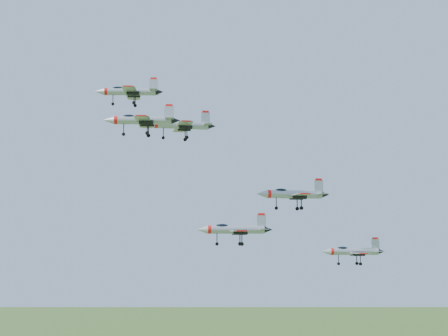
{
  "coord_description": "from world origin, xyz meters",
  "views": [
    {
      "loc": [
        3.63,
        -108.76,
        108.82
      ],
      "look_at": [
        4.27,
        -1.97,
        120.98
      ],
      "focal_mm": 50.0,
      "sensor_mm": 36.0,
      "label": 1
    }
  ],
  "objects": [
    {
      "name": "jet_trail",
      "position": [
        26.86,
        1.59,
        106.65
      ],
      "size": [
        11.63,
        9.64,
        3.11
      ],
      "rotation": [
        0.0,
        0.0,
        0.09
      ],
      "color": "#9A9FA6"
    },
    {
      "name": "jet_left_low",
      "position": [
        16.71,
        4.26,
        116.92
      ],
      "size": [
        13.91,
        11.67,
        3.73
      ],
      "rotation": [
        0.0,
        0.0,
        0.18
      ],
      "color": "#9A9FA6"
    },
    {
      "name": "jet_lead",
      "position": [
        -14.53,
        11.35,
        137.65
      ],
      "size": [
        13.63,
        11.22,
        3.65
      ],
      "rotation": [
        0.0,
        0.0,
        0.03
      ],
      "color": "#9A9FA6"
    },
    {
      "name": "jet_right_low",
      "position": [
        5.79,
        -7.65,
        110.34
      ],
      "size": [
        12.55,
        10.43,
        3.35
      ],
      "rotation": [
        0.0,
        0.0,
        0.11
      ],
      "color": "#9A9FA6"
    },
    {
      "name": "jet_right_high",
      "position": [
        -7.85,
        -20.44,
        125.82
      ],
      "size": [
        11.16,
        9.18,
        2.99
      ],
      "rotation": [
        0.0,
        0.0,
        0.03
      ],
      "color": "#9A9FA6"
    },
    {
      "name": "jet_left_high",
      "position": [
        -3.59,
        -1.18,
        128.69
      ],
      "size": [
        12.79,
        10.74,
        3.43
      ],
      "rotation": [
        0.0,
        0.0,
        0.19
      ],
      "color": "#9A9FA6"
    }
  ]
}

